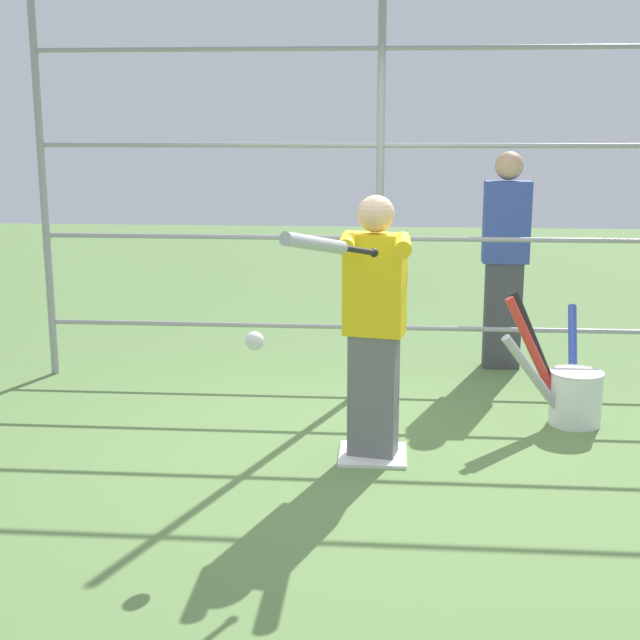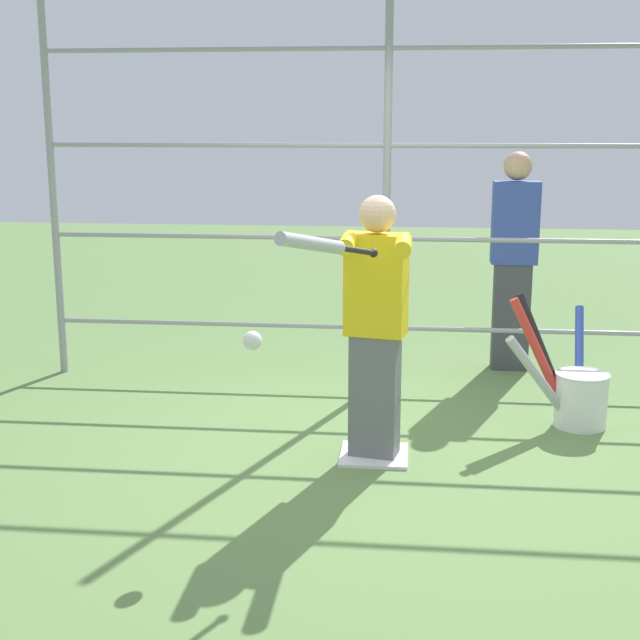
{
  "view_description": "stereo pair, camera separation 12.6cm",
  "coord_description": "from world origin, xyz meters",
  "px_view_note": "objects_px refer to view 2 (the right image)",
  "views": [
    {
      "loc": [
        -0.09,
        5.03,
        1.95
      ],
      "look_at": [
        0.29,
        0.3,
        0.9
      ],
      "focal_mm": 50.0,
      "sensor_mm": 36.0,
      "label": 1
    },
    {
      "loc": [
        -0.21,
        5.01,
        1.95
      ],
      "look_at": [
        0.29,
        0.3,
        0.9
      ],
      "focal_mm": 50.0,
      "sensor_mm": 36.0,
      "label": 2
    }
  ],
  "objects_px": {
    "batter": "(376,320)",
    "bat_bucket": "(574,391)",
    "softball_in_flight": "(252,341)",
    "bystander_behind_fence": "(514,258)",
    "baseball_bat_swinging": "(320,245)"
  },
  "relations": [
    {
      "from": "softball_in_flight",
      "to": "baseball_bat_swinging",
      "type": "bearing_deg",
      "value": 163.42
    },
    {
      "from": "baseball_bat_swinging",
      "to": "softball_in_flight",
      "type": "xyz_separation_m",
      "value": [
        0.35,
        -0.1,
        -0.5
      ]
    },
    {
      "from": "bat_bucket",
      "to": "bystander_behind_fence",
      "type": "bearing_deg",
      "value": -78.43
    },
    {
      "from": "batter",
      "to": "baseball_bat_swinging",
      "type": "distance_m",
      "value": 1.03
    },
    {
      "from": "batter",
      "to": "bystander_behind_fence",
      "type": "bearing_deg",
      "value": -115.39
    },
    {
      "from": "batter",
      "to": "bystander_behind_fence",
      "type": "relative_size",
      "value": 0.9
    },
    {
      "from": "batter",
      "to": "softball_in_flight",
      "type": "xyz_separation_m",
      "value": [
        0.58,
        0.74,
        0.04
      ]
    },
    {
      "from": "batter",
      "to": "softball_in_flight",
      "type": "bearing_deg",
      "value": 51.81
    },
    {
      "from": "softball_in_flight",
      "to": "bystander_behind_fence",
      "type": "bearing_deg",
      "value": -119.09
    },
    {
      "from": "batter",
      "to": "bat_bucket",
      "type": "relative_size",
      "value": 1.79
    },
    {
      "from": "baseball_bat_swinging",
      "to": "softball_in_flight",
      "type": "distance_m",
      "value": 0.62
    },
    {
      "from": "baseball_bat_swinging",
      "to": "bat_bucket",
      "type": "xyz_separation_m",
      "value": [
        -1.51,
        -1.57,
        -1.15
      ]
    },
    {
      "from": "bystander_behind_fence",
      "to": "softball_in_flight",
      "type": "bearing_deg",
      "value": 60.91
    },
    {
      "from": "batter",
      "to": "softball_in_flight",
      "type": "height_order",
      "value": "batter"
    },
    {
      "from": "bystander_behind_fence",
      "to": "bat_bucket",
      "type": "bearing_deg",
      "value": 101.57
    }
  ]
}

